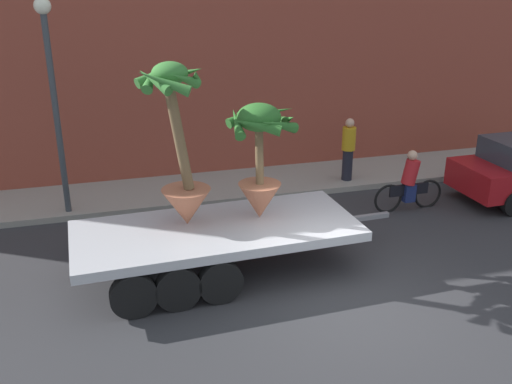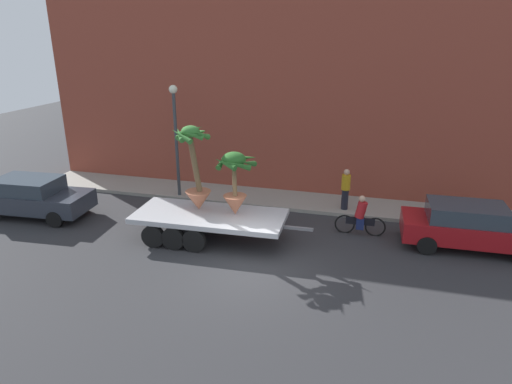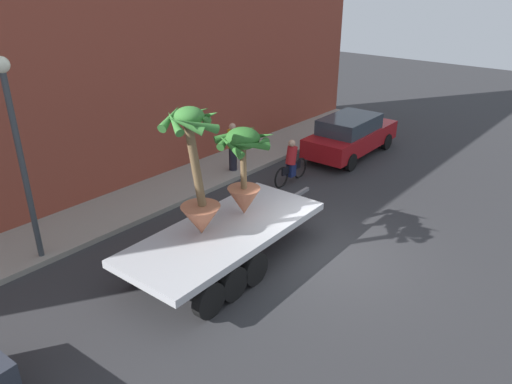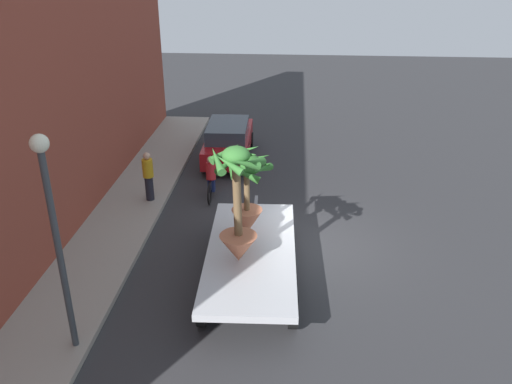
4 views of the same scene
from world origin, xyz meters
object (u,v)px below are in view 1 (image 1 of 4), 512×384
object	(u,v)px
street_lamp	(52,81)
cyclist	(409,184)
pedestrian_near_gate	(348,148)
potted_palm_rear	(260,157)
potted_palm_middle	(181,157)
flatbed_trailer	(204,239)

from	to	relation	value
street_lamp	cyclist	bearing A→B (deg)	-12.55
pedestrian_near_gate	street_lamp	distance (m)	7.60
potted_palm_rear	cyclist	world-z (taller)	potted_palm_rear
cyclist	street_lamp	bearing A→B (deg)	167.45
potted_palm_rear	potted_palm_middle	bearing A→B (deg)	176.92
potted_palm_rear	street_lamp	xyz separation A→B (m)	(-3.75, 3.43, 1.01)
street_lamp	potted_palm_middle	bearing A→B (deg)	-55.92
flatbed_trailer	pedestrian_near_gate	world-z (taller)	pedestrian_near_gate
potted_palm_middle	pedestrian_near_gate	distance (m)	6.29
potted_palm_rear	potted_palm_middle	xyz separation A→B (m)	(-1.48, 0.08, 0.11)
flatbed_trailer	pedestrian_near_gate	distance (m)	6.07
potted_palm_middle	street_lamp	world-z (taller)	street_lamp
flatbed_trailer	potted_palm_middle	distance (m)	1.63
cyclist	flatbed_trailer	bearing A→B (deg)	-161.26
pedestrian_near_gate	potted_palm_middle	bearing A→B (deg)	-144.49
cyclist	pedestrian_near_gate	size ratio (longest dim) A/B	1.08
pedestrian_near_gate	street_lamp	xyz separation A→B (m)	(-7.28, -0.23, 2.19)
potted_palm_middle	street_lamp	size ratio (longest dim) A/B	0.63
flatbed_trailer	potted_palm_rear	xyz separation A→B (m)	(1.16, 0.19, 1.46)
potted_palm_middle	street_lamp	bearing A→B (deg)	124.08
potted_palm_middle	flatbed_trailer	bearing A→B (deg)	-39.85
potted_palm_middle	pedestrian_near_gate	bearing A→B (deg)	35.51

